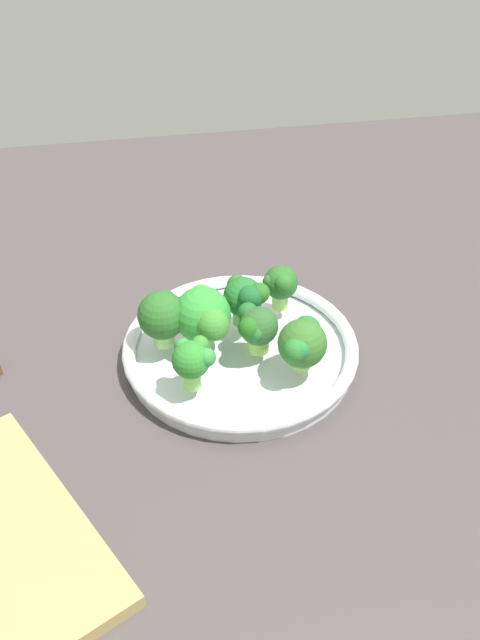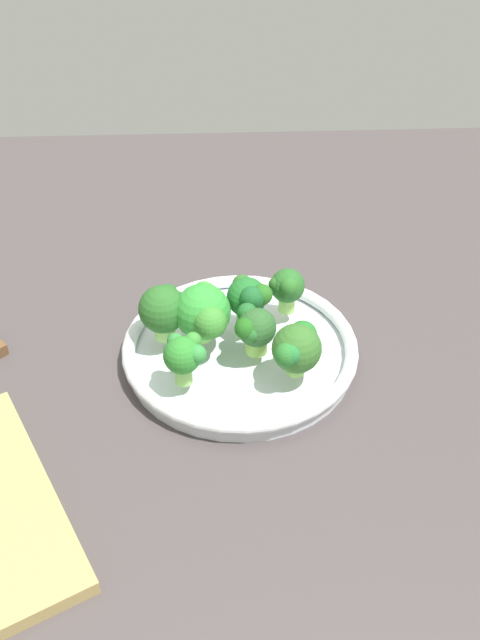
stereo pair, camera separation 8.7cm
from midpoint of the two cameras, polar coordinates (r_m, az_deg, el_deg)
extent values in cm
cube|color=#463F40|center=(91.72, 1.27, -3.75)|extent=(130.00, 130.00, 2.50)
cylinder|color=silver|center=(90.79, 2.76, -2.71)|extent=(27.29, 27.29, 1.32)
torus|color=silver|center=(89.83, 2.78, -2.01)|extent=(28.42, 28.42, 1.61)
cylinder|color=#81B952|center=(84.99, 7.22, -3.66)|extent=(2.12, 2.12, 1.71)
sphere|color=#326727|center=(83.22, 7.37, -2.29)|extent=(5.64, 5.64, 5.64)
sphere|color=#227432|center=(81.26, 6.99, -2.72)|extent=(2.51, 2.51, 2.51)
sphere|color=#217027|center=(83.87, 7.80, -1.27)|extent=(3.29, 3.29, 3.29)
sphere|color=#28712A|center=(81.33, 6.69, -2.78)|extent=(2.83, 2.83, 2.83)
cylinder|color=#8ECA64|center=(89.01, -3.02, -0.82)|extent=(2.50, 2.50, 2.32)
sphere|color=#286224|center=(87.12, -3.08, 0.73)|extent=(5.76, 5.76, 5.76)
sphere|color=#1F6523|center=(87.76, -2.71, 1.84)|extent=(2.53, 2.53, 2.53)
sphere|color=#235729|center=(86.55, -1.55, 1.15)|extent=(2.71, 2.71, 2.71)
cylinder|color=#86BE4E|center=(87.18, 4.12, -1.97)|extent=(2.57, 2.57, 2.07)
sphere|color=#295828|center=(85.56, 4.20, -0.69)|extent=(4.60, 4.60, 4.60)
sphere|color=#205F1A|center=(84.19, 3.40, -0.78)|extent=(2.57, 2.57, 2.57)
sphere|color=#266629|center=(84.29, 3.90, -1.14)|extent=(2.16, 2.16, 2.16)
sphere|color=#1F5E28|center=(85.85, 3.47, 0.44)|extent=(2.34, 2.34, 2.34)
cylinder|color=#7FBD58|center=(82.92, -1.34, -4.21)|extent=(1.99, 1.99, 2.51)
sphere|color=#2C812B|center=(81.15, -1.37, -2.84)|extent=(4.24, 4.24, 4.24)
sphere|color=#30873A|center=(80.41, -0.21, -2.75)|extent=(2.14, 2.14, 2.14)
sphere|color=#2F7D38|center=(81.47, -1.91, -1.75)|extent=(1.86, 1.86, 1.86)
sphere|color=#368230|center=(81.35, -0.58, -1.73)|extent=(1.98, 1.98, 1.98)
cylinder|color=#95CD60|center=(93.51, 6.26, 1.24)|extent=(2.08, 2.08, 2.40)
sphere|color=#276125|center=(91.97, 6.37, 2.52)|extent=(4.28, 4.28, 4.28)
sphere|color=#286524|center=(90.57, 6.52, 2.44)|extent=(2.50, 2.50, 2.50)
sphere|color=#295A1F|center=(91.25, 5.50, 2.65)|extent=(1.80, 1.80, 1.80)
cylinder|color=#7FC15F|center=(91.08, 3.25, 0.26)|extent=(2.54, 2.54, 2.38)
sphere|color=#1F6828|center=(89.39, 3.31, 1.65)|extent=(4.86, 4.86, 4.86)
sphere|color=#2D6223|center=(90.27, 2.94, 2.63)|extent=(2.46, 2.46, 2.46)
sphere|color=#1A5828|center=(87.33, 3.77, 1.57)|extent=(2.89, 2.89, 2.89)
sphere|color=#24631C|center=(88.03, 4.53, 1.83)|extent=(2.55, 2.55, 2.55)
cylinder|color=#95D66A|center=(88.72, -0.02, -1.08)|extent=(2.05, 2.05, 1.91)
sphere|color=green|center=(86.75, -0.02, 0.51)|extent=(6.70, 6.70, 6.70)
sphere|color=green|center=(88.51, 0.06, 1.95)|extent=(2.94, 2.94, 2.94)
sphere|color=#3A8630|center=(84.53, 0.64, -0.29)|extent=(3.91, 3.91, 3.91)
camera|label=1|loc=(0.04, -87.14, 2.28)|focal=41.87mm
camera|label=2|loc=(0.04, 92.86, -2.28)|focal=41.87mm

